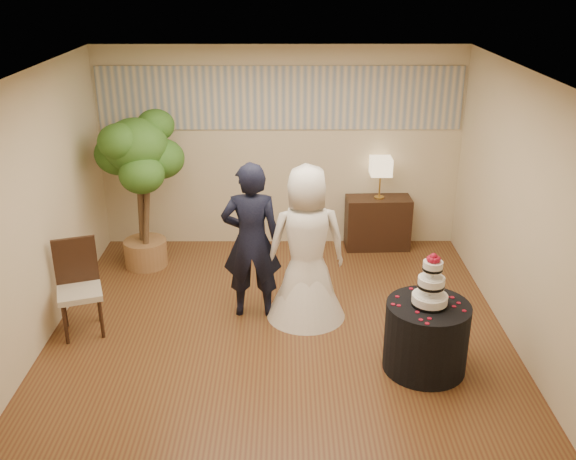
{
  "coord_description": "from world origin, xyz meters",
  "views": [
    {
      "loc": [
        0.08,
        -6.12,
        3.76
      ],
      "look_at": [
        0.1,
        0.4,
        1.05
      ],
      "focal_mm": 40.0,
      "sensor_mm": 36.0,
      "label": 1
    }
  ],
  "objects_px": {
    "cake_table": "(426,337)",
    "ficus_tree": "(140,191)",
    "console": "(378,223)",
    "bride": "(307,244)",
    "side_chair": "(79,290)",
    "groom": "(252,241)",
    "wedding_cake": "(432,279)",
    "table_lamp": "(380,178)"
  },
  "relations": [
    {
      "from": "cake_table",
      "to": "ficus_tree",
      "type": "bearing_deg",
      "value": 143.74
    },
    {
      "from": "wedding_cake",
      "to": "table_lamp",
      "type": "height_order",
      "value": "table_lamp"
    },
    {
      "from": "console",
      "to": "wedding_cake",
      "type": "bearing_deg",
      "value": -90.42
    },
    {
      "from": "bride",
      "to": "cake_table",
      "type": "bearing_deg",
      "value": 130.77
    },
    {
      "from": "bride",
      "to": "wedding_cake",
      "type": "height_order",
      "value": "bride"
    },
    {
      "from": "wedding_cake",
      "to": "side_chair",
      "type": "bearing_deg",
      "value": 169.12
    },
    {
      "from": "console",
      "to": "side_chair",
      "type": "relative_size",
      "value": 0.86
    },
    {
      "from": "wedding_cake",
      "to": "console",
      "type": "bearing_deg",
      "value": 91.62
    },
    {
      "from": "groom",
      "to": "side_chair",
      "type": "xyz_separation_m",
      "value": [
        -1.84,
        -0.42,
        -0.39
      ]
    },
    {
      "from": "cake_table",
      "to": "ficus_tree",
      "type": "height_order",
      "value": "ficus_tree"
    },
    {
      "from": "cake_table",
      "to": "ficus_tree",
      "type": "distance_m",
      "value": 4.11
    },
    {
      "from": "side_chair",
      "to": "ficus_tree",
      "type": "bearing_deg",
      "value": 59.37
    },
    {
      "from": "cake_table",
      "to": "console",
      "type": "xyz_separation_m",
      "value": [
        -0.08,
        2.98,
        0.01
      ]
    },
    {
      "from": "table_lamp",
      "to": "ficus_tree",
      "type": "bearing_deg",
      "value": -169.56
    },
    {
      "from": "console",
      "to": "cake_table",
      "type": "bearing_deg",
      "value": -90.42
    },
    {
      "from": "groom",
      "to": "bride",
      "type": "distance_m",
      "value": 0.62
    },
    {
      "from": "bride",
      "to": "table_lamp",
      "type": "xyz_separation_m",
      "value": [
        1.07,
        1.93,
        0.14
      ]
    },
    {
      "from": "wedding_cake",
      "to": "groom",
      "type": "bearing_deg",
      "value": 147.87
    },
    {
      "from": "groom",
      "to": "side_chair",
      "type": "relative_size",
      "value": 1.75
    },
    {
      "from": "bride",
      "to": "wedding_cake",
      "type": "relative_size",
      "value": 3.29
    },
    {
      "from": "bride",
      "to": "ficus_tree",
      "type": "height_order",
      "value": "ficus_tree"
    },
    {
      "from": "bride",
      "to": "side_chair",
      "type": "relative_size",
      "value": 1.72
    },
    {
      "from": "ficus_tree",
      "to": "console",
      "type": "bearing_deg",
      "value": 10.44
    },
    {
      "from": "groom",
      "to": "bride",
      "type": "xyz_separation_m",
      "value": [
        0.61,
        -0.06,
        -0.01
      ]
    },
    {
      "from": "groom",
      "to": "wedding_cake",
      "type": "distance_m",
      "value": 2.09
    },
    {
      "from": "wedding_cake",
      "to": "side_chair",
      "type": "distance_m",
      "value": 3.71
    },
    {
      "from": "console",
      "to": "side_chair",
      "type": "height_order",
      "value": "side_chair"
    },
    {
      "from": "cake_table",
      "to": "wedding_cake",
      "type": "distance_m",
      "value": 0.63
    },
    {
      "from": "bride",
      "to": "console",
      "type": "distance_m",
      "value": 2.27
    },
    {
      "from": "cake_table",
      "to": "ficus_tree",
      "type": "relative_size",
      "value": 0.39
    },
    {
      "from": "bride",
      "to": "ficus_tree",
      "type": "xyz_separation_m",
      "value": [
        -2.11,
        1.35,
        0.16
      ]
    },
    {
      "from": "console",
      "to": "ficus_tree",
      "type": "height_order",
      "value": "ficus_tree"
    },
    {
      "from": "wedding_cake",
      "to": "table_lamp",
      "type": "distance_m",
      "value": 2.98
    },
    {
      "from": "wedding_cake",
      "to": "console",
      "type": "height_order",
      "value": "wedding_cake"
    },
    {
      "from": "table_lamp",
      "to": "bride",
      "type": "bearing_deg",
      "value": -118.99
    },
    {
      "from": "cake_table",
      "to": "side_chair",
      "type": "distance_m",
      "value": 3.68
    },
    {
      "from": "side_chair",
      "to": "groom",
      "type": "bearing_deg",
      "value": -6.42
    },
    {
      "from": "cake_table",
      "to": "console",
      "type": "distance_m",
      "value": 2.98
    },
    {
      "from": "bride",
      "to": "side_chair",
      "type": "height_order",
      "value": "bride"
    },
    {
      "from": "wedding_cake",
      "to": "ficus_tree",
      "type": "distance_m",
      "value": 4.05
    },
    {
      "from": "side_chair",
      "to": "wedding_cake",
      "type": "bearing_deg",
      "value": -30.02
    },
    {
      "from": "console",
      "to": "side_chair",
      "type": "distance_m",
      "value": 4.21
    }
  ]
}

